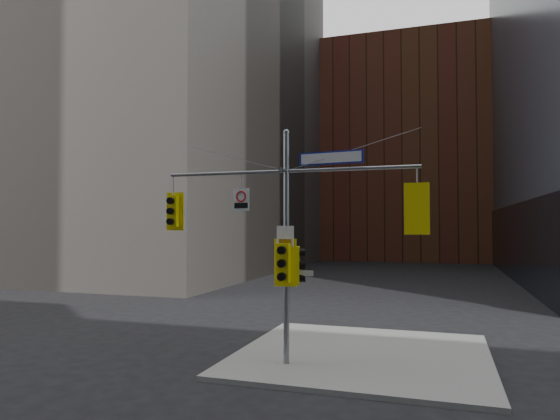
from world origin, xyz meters
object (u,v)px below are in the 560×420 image
Objects in this scene: signal_assembly at (286,223)px; traffic_light_pole_side at (297,265)px; traffic_light_pole_front at (284,263)px; traffic_light_east_arm at (417,209)px; traffic_light_west_arm at (173,211)px; street_sign_blade at (331,158)px; regulatory_sign_arm at (241,199)px.

signal_assembly is 6.94× the size of traffic_light_pole_side.
traffic_light_east_arm is at bearing 2.10° from traffic_light_pole_front.
traffic_light_west_arm is 0.88× the size of traffic_light_pole_front.
traffic_light_pole_front is at bearing -9.01° from traffic_light_west_arm.
regulatory_sign_arm is (-2.88, -0.02, -1.18)m from street_sign_blade.
street_sign_blade reaches higher than regulatory_sign_arm.
signal_assembly is at bearing 80.48° from traffic_light_pole_side.
signal_assembly is 1.67m from regulatory_sign_arm.
signal_assembly is at bearing 7.36° from regulatory_sign_arm.
traffic_light_west_arm is 4.26m from traffic_light_pole_front.
signal_assembly reaches higher than traffic_light_west_arm.
signal_assembly reaches higher than regulatory_sign_arm.
signal_assembly is at bearing -172.84° from street_sign_blade.
signal_assembly is 2.38m from street_sign_blade.
traffic_light_east_arm reaches higher than traffic_light_pole_side.
traffic_light_pole_side is 0.44m from traffic_light_pole_front.
signal_assembly is 5.52× the size of traffic_light_east_arm.
regulatory_sign_arm reaches higher than traffic_light_pole_front.
traffic_light_pole_side is 3.40m from street_sign_blade.
traffic_light_east_arm is 5.37m from regulatory_sign_arm.
traffic_light_west_arm reaches higher than traffic_light_pole_front.
traffic_light_pole_front is (3.94, -0.28, -1.59)m from traffic_light_west_arm.
street_sign_blade is at bearing -5.06° from traffic_light_west_arm.
traffic_light_west_arm is 1.78× the size of regulatory_sign_arm.
street_sign_blade is at bearing 7.05° from regulatory_sign_arm.
regulatory_sign_arm is (2.45, -0.03, 0.37)m from traffic_light_west_arm.
signal_assembly is 3.89m from traffic_light_east_arm.
signal_assembly reaches higher than traffic_light_pole_side.
traffic_light_pole_side is (0.33, 0.02, -1.30)m from signal_assembly.
street_sign_blade reaches higher than traffic_light_pole_side.
regulatory_sign_arm is at bearing 78.59° from traffic_light_pole_side.
traffic_light_west_arm is 2.48m from regulatory_sign_arm.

